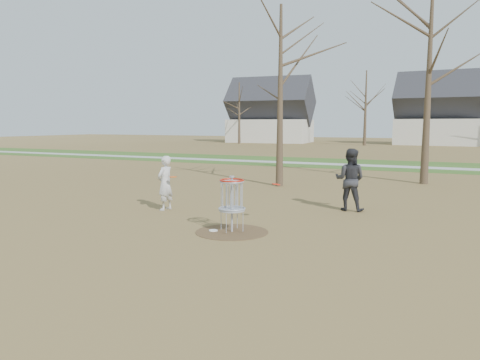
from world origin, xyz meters
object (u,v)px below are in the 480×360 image
player_standing (165,183)px  disc_grounded (213,230)px  disc_golf_basket (232,195)px  player_throwing (350,180)px

player_standing → disc_grounded: player_standing is taller
player_standing → disc_golf_basket: player_standing is taller
disc_grounded → player_throwing: bearing=60.6°
player_standing → player_throwing: size_ratio=0.88×
disc_grounded → disc_golf_basket: (0.46, 0.12, 0.89)m
player_standing → disc_grounded: (2.72, -1.88, -0.82)m
player_throwing → disc_golf_basket: bearing=64.7°
player_throwing → disc_golf_basket: size_ratio=1.41×
player_standing → disc_golf_basket: bearing=64.9°
disc_golf_basket → player_standing: bearing=151.0°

